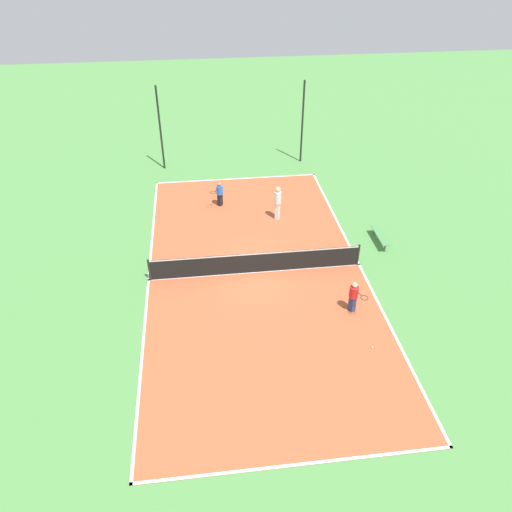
% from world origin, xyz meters
% --- Properties ---
extents(ground_plane, '(80.00, 80.00, 0.00)m').
position_xyz_m(ground_plane, '(0.00, 0.00, 0.00)').
color(ground_plane, '#518E47').
extents(court_surface, '(9.69, 19.33, 0.02)m').
position_xyz_m(court_surface, '(0.00, 0.00, 0.01)').
color(court_surface, '#B75633').
rests_on(court_surface, ground_plane).
extents(tennis_net, '(9.49, 0.10, 1.07)m').
position_xyz_m(tennis_net, '(0.00, 0.00, 0.57)').
color(tennis_net, black).
rests_on(tennis_net, court_surface).
extents(bench, '(0.36, 1.91, 0.45)m').
position_xyz_m(bench, '(6.32, 1.71, 0.39)').
color(bench, '#4C8C4C').
rests_on(bench, ground_plane).
extents(player_near_blue, '(0.83, 0.94, 1.38)m').
position_xyz_m(player_near_blue, '(-1.20, 6.42, 0.80)').
color(player_near_blue, black).
rests_on(player_near_blue, court_surface).
extents(player_coach_red, '(0.69, 0.99, 1.42)m').
position_xyz_m(player_coach_red, '(3.55, -3.10, 0.82)').
color(player_coach_red, navy).
rests_on(player_coach_red, court_surface).
extents(player_near_white, '(0.49, 0.49, 1.85)m').
position_xyz_m(player_near_white, '(1.71, 4.60, 1.09)').
color(player_near_white, white).
rests_on(player_near_white, court_surface).
extents(tennis_ball_near_net, '(0.07, 0.07, 0.07)m').
position_xyz_m(tennis_ball_near_net, '(-0.96, 8.45, 0.06)').
color(tennis_ball_near_net, '#CCE033').
rests_on(tennis_ball_near_net, court_surface).
extents(tennis_ball_left_sideline, '(0.07, 0.07, 0.07)m').
position_xyz_m(tennis_ball_left_sideline, '(3.71, -5.26, 0.06)').
color(tennis_ball_left_sideline, '#CCE033').
rests_on(tennis_ball_left_sideline, court_surface).
extents(fence_post_back_left, '(0.12, 0.12, 5.18)m').
position_xyz_m(fence_post_back_left, '(-4.39, 11.75, 2.59)').
color(fence_post_back_left, black).
rests_on(fence_post_back_left, ground_plane).
extents(fence_post_back_right, '(0.12, 0.12, 5.18)m').
position_xyz_m(fence_post_back_right, '(4.39, 11.75, 2.59)').
color(fence_post_back_right, black).
rests_on(fence_post_back_right, ground_plane).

